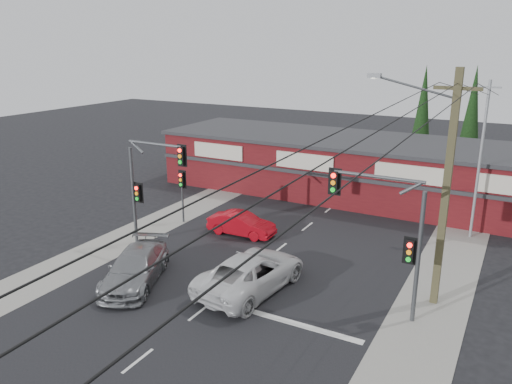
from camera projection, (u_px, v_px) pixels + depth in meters
The scene contains 18 objects.
ground at pixel (232, 287), 23.17m from camera, with size 120.00×120.00×0.00m, color black.
road_strip at pixel (279, 249), 27.37m from camera, with size 14.00×70.00×0.01m, color black.
verge_left at pixel (157, 223), 31.27m from camera, with size 3.00×70.00×0.02m, color gray.
verge_right at pixel (441, 283), 23.47m from camera, with size 3.00×70.00×0.02m, color gray.
stop_line at pixel (286, 321), 20.30m from camera, with size 6.50×0.35×0.01m, color silver.
white_suv at pixel (251, 272), 22.72m from camera, with size 2.81×6.09×1.69m, color silver.
silver_suv at pixel (135, 268), 23.33m from camera, with size 2.18×5.37×1.56m, color gray.
red_sedan at pixel (242, 224), 29.29m from camera, with size 1.40×4.02×1.32m, color #B30B16.
lane_dashes at pixel (245, 276), 24.24m from camera, with size 0.12×40.15×0.01m.
shop_building at pixel (338, 165), 37.29m from camera, with size 27.30×8.40×4.22m.
conifer_near at pixel (422, 113), 40.17m from camera, with size 1.80×1.80×9.25m.
conifer_far at pixel (472, 112), 40.25m from camera, with size 1.80×1.80×9.25m.
traffic_mast_left at pixel (147, 178), 26.67m from camera, with size 3.77×0.27×5.97m.
traffic_mast_right at pixel (392, 225), 19.73m from camera, with size 3.96×0.27×5.97m.
pedestal_signal at pixel (182, 186), 30.83m from camera, with size 0.55×0.27×3.38m.
utility_pole at pixel (443, 183), 20.29m from camera, with size 4.38×0.59×10.00m.
steel_pole at pixel (480, 158), 27.78m from camera, with size 1.20×0.16×9.00m.
power_lines at pixel (431, 108), 14.61m from camera, with size 2.01×29.00×1.22m.
Camera 1 is at (11.01, -17.83, 10.88)m, focal length 35.00 mm.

